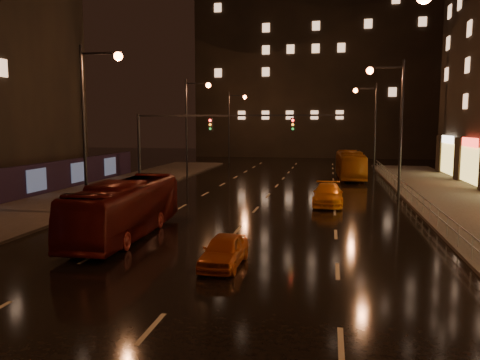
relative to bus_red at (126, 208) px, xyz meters
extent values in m
plane|color=black|center=(5.14, 12.28, -1.38)|extent=(140.00, 140.00, 0.00)
cube|color=#38332D|center=(-8.36, 7.28, -1.30)|extent=(7.00, 70.00, 0.15)
cube|color=black|center=(9.14, 64.28, 16.62)|extent=(44.00, 16.00, 36.00)
cylinder|color=black|center=(-4.46, 12.28, 1.72)|extent=(0.22, 0.22, 6.20)
cube|color=black|center=(3.14, 12.28, 4.72)|extent=(15.20, 0.14, 0.14)
cube|color=black|center=(1.14, 12.28, 4.07)|extent=(0.32, 0.18, 0.95)
cube|color=black|center=(7.14, 12.28, 4.07)|extent=(0.32, 0.18, 0.95)
sphere|color=#FF1E19|center=(1.14, 12.16, 4.37)|extent=(0.18, 0.18, 0.18)
cylinder|color=#99999E|center=(15.34, 36.28, -0.73)|extent=(0.04, 0.04, 1.00)
cube|color=#99999E|center=(15.34, 10.28, -0.28)|extent=(0.05, 56.00, 0.05)
cube|color=#99999E|center=(15.34, 10.28, -0.68)|extent=(0.05, 56.00, 0.05)
imported|color=#4D0E0B|center=(0.00, 0.00, 0.00)|extent=(2.66, 9.98, 2.76)
imported|color=#914C0E|center=(11.79, 27.36, 0.01)|extent=(2.74, 10.06, 2.78)
imported|color=#BA4C11|center=(5.82, -3.87, -0.77)|extent=(1.51, 3.59, 1.21)
imported|color=orange|center=(9.68, 10.98, -0.67)|extent=(2.02, 4.92, 1.42)
camera|label=1|loc=(9.76, -21.06, 4.07)|focal=35.00mm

